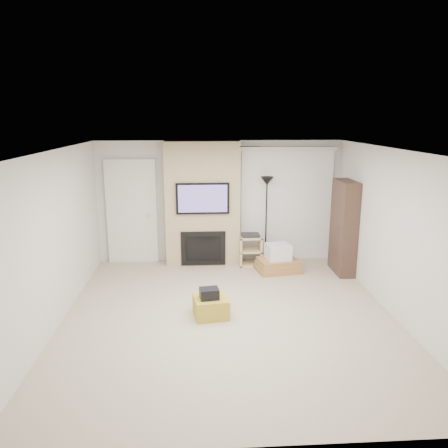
{
  "coord_description": "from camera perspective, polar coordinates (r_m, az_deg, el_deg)",
  "views": [
    {
      "loc": [
        -0.46,
        -6.13,
        2.95
      ],
      "look_at": [
        0.0,
        1.2,
        1.15
      ],
      "focal_mm": 35.0,
      "sensor_mm": 36.0,
      "label": 1
    }
  ],
  "objects": [
    {
      "name": "vertical_blinds",
      "position": [
        9.18,
        8.18,
        3.1
      ],
      "size": [
        1.98,
        0.1,
        2.37
      ],
      "color": "silver",
      "rests_on": "floor"
    },
    {
      "name": "box_stack",
      "position": [
        8.66,
        7.03,
        -4.8
      ],
      "size": [
        0.91,
        0.75,
        0.55
      ],
      "color": "#A77440",
      "rests_on": "floor"
    },
    {
      "name": "bookshelf",
      "position": [
        8.67,
        15.37,
        -0.41
      ],
      "size": [
        0.3,
        0.8,
        1.8
      ],
      "color": "#37251D",
      "rests_on": "floor"
    },
    {
      "name": "wall_front",
      "position": [
        3.81,
        3.78,
        -12.73
      ],
      "size": [
        5.0,
        0.0,
        2.5
      ],
      "primitive_type": "cube",
      "rotation": [
        1.57,
        0.0,
        0.0
      ],
      "color": "silver",
      "rests_on": "ground"
    },
    {
      "name": "black_bag",
      "position": [
        6.62,
        -1.94,
        -9.06
      ],
      "size": [
        0.31,
        0.26,
        0.16
      ],
      "primitive_type": "cube",
      "rotation": [
        0.0,
        0.0,
        0.14
      ],
      "color": "black",
      "rests_on": "ottoman"
    },
    {
      "name": "wall_back",
      "position": [
        9.05,
        -0.61,
        2.94
      ],
      "size": [
        5.0,
        0.0,
        2.5
      ],
      "primitive_type": "cube",
      "rotation": [
        1.57,
        0.0,
        0.0
      ],
      "color": "silver",
      "rests_on": "ground"
    },
    {
      "name": "wall_left",
      "position": [
        6.68,
        -21.26,
        -1.92
      ],
      "size": [
        0.0,
        5.5,
        2.5
      ],
      "primitive_type": "cube",
      "rotation": [
        1.57,
        0.0,
        1.57
      ],
      "color": "silver",
      "rests_on": "ground"
    },
    {
      "name": "ottoman",
      "position": [
        6.76,
        -1.73,
        -10.71
      ],
      "size": [
        0.56,
        0.56,
        0.3
      ],
      "primitive_type": "cube",
      "rotation": [
        0.0,
        0.0,
        0.14
      ],
      "color": "#AF972C",
      "rests_on": "floor"
    },
    {
      "name": "wall_right",
      "position": [
        7.01,
        21.5,
        -1.23
      ],
      "size": [
        0.0,
        5.5,
        2.5
      ],
      "primitive_type": "cube",
      "rotation": [
        1.57,
        0.0,
        1.57
      ],
      "color": "silver",
      "rests_on": "ground"
    },
    {
      "name": "av_stand",
      "position": [
        8.93,
        3.45,
        -3.21
      ],
      "size": [
        0.45,
        0.38,
        0.66
      ],
      "color": "#D9C089",
      "rests_on": "floor"
    },
    {
      "name": "ceiling",
      "position": [
        6.16,
        0.7,
        9.59
      ],
      "size": [
        5.0,
        5.5,
        0.0
      ],
      "primitive_type": "cube",
      "color": "white",
      "rests_on": "wall_back"
    },
    {
      "name": "hvac_vent",
      "position": [
        7.0,
        3.53,
        10.04
      ],
      "size": [
        0.35,
        0.18,
        0.01
      ],
      "primitive_type": "cube",
      "color": "silver",
      "rests_on": "ceiling"
    },
    {
      "name": "floor_lamp",
      "position": [
        8.88,
        5.6,
        3.72
      ],
      "size": [
        0.27,
        0.27,
        1.79
      ],
      "color": "black",
      "rests_on": "floor"
    },
    {
      "name": "entry_door",
      "position": [
        9.14,
        -11.93,
        1.5
      ],
      "size": [
        1.02,
        0.11,
        2.14
      ],
      "color": "silver",
      "rests_on": "floor"
    },
    {
      "name": "fireplace_wall",
      "position": [
        8.84,
        -2.81,
        2.57
      ],
      "size": [
        1.5,
        0.47,
        2.5
      ],
      "color": "tan",
      "rests_on": "floor"
    },
    {
      "name": "floor",
      "position": [
        6.82,
        0.64,
        -11.87
      ],
      "size": [
        5.0,
        5.5,
        0.0
      ],
      "primitive_type": "cube",
      "color": "tan",
      "rests_on": "ground"
    }
  ]
}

